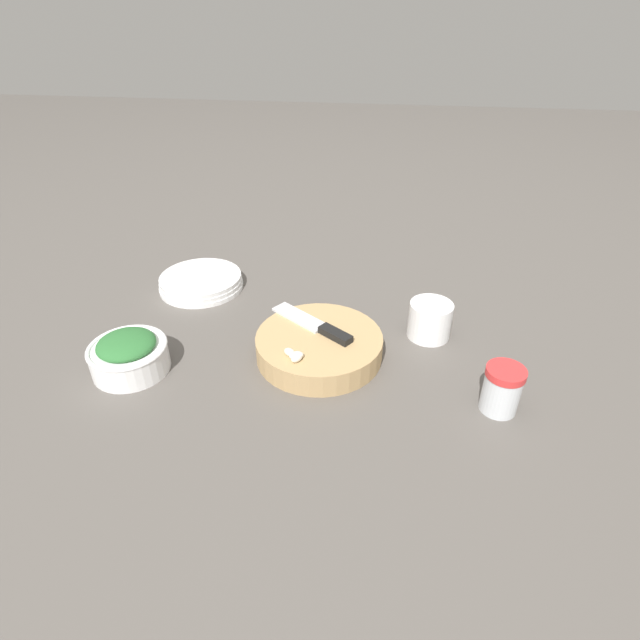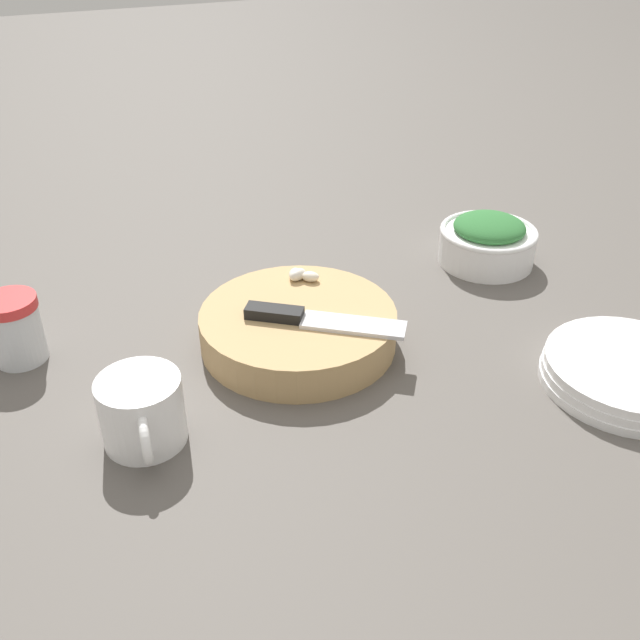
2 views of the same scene
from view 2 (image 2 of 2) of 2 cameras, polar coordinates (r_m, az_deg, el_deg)
The scene contains 8 objects.
ground_plane at distance 0.81m, azimuth -0.73°, elevation -3.25°, with size 5.00×5.00×0.00m, color #56514C.
cutting_board at distance 0.83m, azimuth -1.52°, elevation -0.59°, with size 0.23×0.23×0.04m.
chef_knife at distance 0.79m, azimuth -0.43°, elevation 0.07°, with size 0.16×0.13×0.01m.
garlic_cloves at distance 0.88m, azimuth -1.54°, elevation 3.62°, with size 0.04×0.04×0.01m.
herb_bowl at distance 1.03m, azimuth 13.26°, elevation 6.20°, with size 0.13×0.13×0.07m.
spice_jar at distance 0.86m, azimuth -23.21°, elevation -0.66°, with size 0.06×0.06×0.08m.
coffee_mug at distance 0.70m, azimuth -14.05°, elevation -7.13°, with size 0.08×0.11×0.07m.
plate_stack at distance 0.83m, azimuth 23.46°, elevation -3.88°, with size 0.18×0.18×0.03m.
Camera 2 is at (0.25, 0.61, 0.47)m, focal length 40.00 mm.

